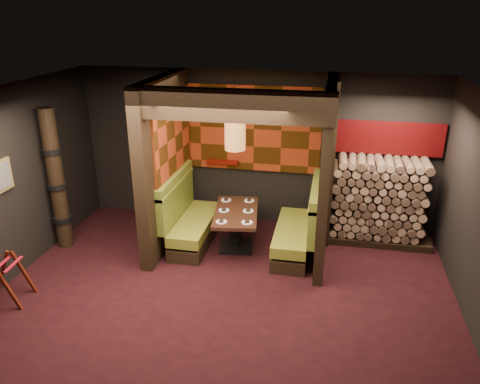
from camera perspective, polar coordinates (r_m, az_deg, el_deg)
name	(u,v)px	position (r m, az deg, el deg)	size (l,w,h in m)	color
floor	(222,302)	(6.77, -2.23, -13.23)	(6.50, 5.50, 0.02)	black
ceiling	(218,98)	(5.64, -2.66, 11.41)	(6.50, 5.50, 0.02)	black
wall_back	(256,149)	(8.61, 1.93, 5.23)	(6.50, 0.02, 2.85)	black
wall_front	(134,353)	(3.83, -12.74, -18.55)	(6.50, 0.02, 2.85)	black
partition_left	(165,163)	(7.92, -9.13, 3.48)	(0.20, 2.20, 2.85)	black
partition_right	(326,173)	(7.49, 10.41, 2.34)	(0.15, 2.10, 2.85)	black
header_beam	(229,105)	(6.36, -1.31, 10.50)	(2.85, 0.18, 0.44)	black
tapa_back_panel	(254,129)	(8.46, 1.73, 7.72)	(2.40, 0.06, 1.55)	#982F13
tapa_side_panel	(174,136)	(7.92, -8.06, 6.75)	(0.04, 1.85, 1.45)	#982F13
lacquer_shelf	(223,162)	(8.69, -2.13, 3.71)	(0.60, 0.12, 0.07)	#5F0C06
booth_bench_left	(190,221)	(8.18, -6.15, -3.50)	(0.68, 1.60, 1.14)	black
booth_bench_right	(299,230)	(7.85, 7.21, -4.66)	(0.68, 1.60, 1.14)	black
dining_table	(236,224)	(7.91, -0.48, -3.87)	(0.88, 1.38, 0.69)	black
place_settings	(236,210)	(7.80, -0.49, -2.25)	(0.71, 1.12, 0.03)	white
pendant_lamp	(235,135)	(7.33, -0.60, 6.90)	(0.33, 0.33, 1.08)	#9A602D
framed_picture	(3,175)	(7.48, -26.96, 1.81)	(0.05, 0.36, 0.46)	olive
luggage_rack	(5,278)	(7.38, -26.74, -9.32)	(0.69, 0.52, 0.71)	#441309
totem_column	(57,181)	(8.28, -21.47, 1.27)	(0.31, 0.31, 2.40)	black
firewood_stack	(382,201)	(8.39, 16.96, -1.07)	(1.73, 0.70, 1.50)	black
mosaic_header	(388,138)	(8.38, 17.55, 6.29)	(1.83, 0.10, 0.56)	maroon
bay_front_post	(332,168)	(7.74, 11.13, 2.91)	(0.08, 0.08, 2.85)	black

